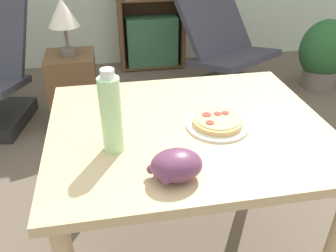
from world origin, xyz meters
TOP-DOWN VIEW (x-y plane):
  - dining_table at (0.04, -0.00)m, footprint 1.03×0.85m
  - pizza_on_plate at (0.14, -0.03)m, footprint 0.23×0.23m
  - grape_bunch at (-0.07, -0.29)m, footprint 0.16×0.12m
  - drink_bottle at (-0.24, -0.11)m, footprint 0.07×0.07m
  - lounge_chair_far at (0.78, 1.70)m, footprint 0.89×0.98m
  - bookshelf at (0.24, 2.45)m, footprint 0.65×0.30m
  - side_table at (-0.49, 1.38)m, footprint 0.34×0.34m
  - table_lamp at (-0.49, 1.38)m, footprint 0.21×0.21m
  - potted_plant_floor at (1.70, 1.66)m, footprint 0.46×0.39m

SIDE VIEW (x-z plane):
  - side_table at x=-0.49m, z-range 0.00..0.55m
  - lounge_chair_far at x=0.78m, z-range -0.15..0.73m
  - potted_plant_floor at x=1.70m, z-range 0.01..0.63m
  - dining_table at x=0.04m, z-range 0.26..0.99m
  - bookshelf at x=0.24m, z-range -0.06..1.33m
  - pizza_on_plate at x=0.14m, z-range 0.73..0.77m
  - grape_bunch at x=-0.07m, z-range 0.73..0.83m
  - table_lamp at x=-0.49m, z-range 0.63..1.02m
  - drink_bottle at x=-0.24m, z-range 0.73..1.01m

